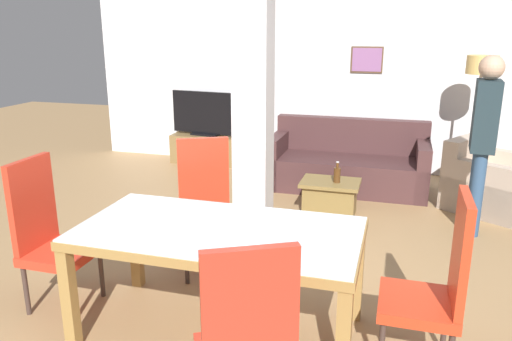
% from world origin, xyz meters
% --- Properties ---
extents(ground_plane, '(18.00, 18.00, 0.00)m').
position_xyz_m(ground_plane, '(0.00, 0.00, 0.00)').
color(ground_plane, '#9C784D').
extents(back_wall, '(7.20, 0.09, 2.70)m').
position_xyz_m(back_wall, '(0.00, 4.46, 1.35)').
color(back_wall, silver).
rests_on(back_wall, ground_plane).
extents(divider_pillar, '(0.33, 0.31, 2.70)m').
position_xyz_m(divider_pillar, '(-0.23, 1.58, 1.35)').
color(divider_pillar, silver).
rests_on(divider_pillar, ground_plane).
extents(dining_table, '(1.85, 0.96, 0.78)m').
position_xyz_m(dining_table, '(0.00, 0.00, 0.63)').
color(dining_table, olive).
rests_on(dining_table, ground_plane).
extents(dining_chair_head_right, '(0.46, 0.46, 1.13)m').
position_xyz_m(dining_chair_head_right, '(1.37, 0.00, 0.59)').
color(dining_chair_head_right, red).
rests_on(dining_chair_head_right, ground_plane).
extents(dining_chair_head_left, '(0.46, 0.46, 1.13)m').
position_xyz_m(dining_chair_head_left, '(-1.34, 0.00, 0.59)').
color(dining_chair_head_left, red).
rests_on(dining_chair_head_left, ground_plane).
extents(dining_chair_far_left, '(0.62, 0.62, 1.13)m').
position_xyz_m(dining_chair_far_left, '(-0.46, 0.90, 0.59)').
color(dining_chair_far_left, red).
rests_on(dining_chair_far_left, ground_plane).
extents(sofa, '(2.00, 0.88, 0.87)m').
position_xyz_m(sofa, '(0.48, 3.53, 0.30)').
color(sofa, '#442929').
rests_on(sofa, ground_plane).
extents(armchair, '(1.19, 1.21, 0.81)m').
position_xyz_m(armchair, '(2.13, 3.19, 0.28)').
color(armchair, '#C4AC96').
rests_on(armchair, ground_plane).
extents(coffee_table, '(0.65, 0.47, 0.39)m').
position_xyz_m(coffee_table, '(0.40, 2.48, 0.20)').
color(coffee_table, brown).
rests_on(coffee_table, ground_plane).
extents(bottle, '(0.08, 0.08, 0.24)m').
position_xyz_m(bottle, '(0.47, 2.46, 0.48)').
color(bottle, '#4C2D14').
rests_on(bottle, coffee_table).
extents(tv_stand, '(1.05, 0.40, 0.44)m').
position_xyz_m(tv_stand, '(-1.77, 4.18, 0.22)').
color(tv_stand, brown).
rests_on(tv_stand, ground_plane).
extents(tv_screen, '(1.09, 0.25, 0.67)m').
position_xyz_m(tv_screen, '(-1.77, 4.18, 0.76)').
color(tv_screen, black).
rests_on(tv_screen, tv_stand).
extents(floor_lamp, '(0.36, 0.36, 1.72)m').
position_xyz_m(floor_lamp, '(1.98, 3.75, 1.45)').
color(floor_lamp, '#B7B7BC').
rests_on(floor_lamp, ground_plane).
extents(standing_person, '(0.25, 0.40, 1.79)m').
position_xyz_m(standing_person, '(1.88, 2.37, 1.04)').
color(standing_person, navy).
rests_on(standing_person, ground_plane).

